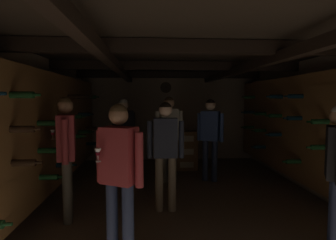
# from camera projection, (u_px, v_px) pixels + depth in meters

# --- Properties ---
(ground_plane) EXTENTS (8.40, 8.40, 0.00)m
(ground_plane) POSITION_uv_depth(u_px,v_px,m) (183.00, 203.00, 4.35)
(ground_plane) COLOR #7A6651
(room_shell) EXTENTS (4.72, 6.52, 2.41)m
(room_shell) POSITION_uv_depth(u_px,v_px,m) (181.00, 113.00, 4.52)
(room_shell) COLOR gray
(room_shell) RESTS_ON ground_plane
(wine_crate_stack) EXTENTS (0.52, 0.35, 0.90)m
(wine_crate_stack) POSITION_uv_depth(u_px,v_px,m) (186.00, 150.00, 6.41)
(wine_crate_stack) COLOR brown
(wine_crate_stack) RESTS_ON ground_plane
(display_bottle) EXTENTS (0.08, 0.08, 0.35)m
(display_bottle) POSITION_uv_depth(u_px,v_px,m) (181.00, 125.00, 6.40)
(display_bottle) COLOR #143819
(display_bottle) RESTS_ON wine_crate_stack
(person_host_center) EXTENTS (0.54, 0.23, 1.60)m
(person_host_center) POSITION_uv_depth(u_px,v_px,m) (166.00, 146.00, 4.00)
(person_host_center) COLOR brown
(person_host_center) RESTS_ON ground_plane
(person_guest_rear_center) EXTENTS (0.54, 0.26, 1.69)m
(person_guest_rear_center) POSITION_uv_depth(u_px,v_px,m) (169.00, 130.00, 5.41)
(person_guest_rear_center) COLOR #4C473D
(person_guest_rear_center) RESTS_ON ground_plane
(person_guest_far_right) EXTENTS (0.49, 0.35, 1.64)m
(person_guest_far_right) POSITION_uv_depth(u_px,v_px,m) (210.00, 132.00, 5.48)
(person_guest_far_right) COLOR #232D4C
(person_guest_far_right) RESTS_ON ground_plane
(person_guest_near_left) EXTENTS (0.49, 0.35, 1.60)m
(person_guest_near_left) POSITION_uv_depth(u_px,v_px,m) (119.00, 167.00, 2.76)
(person_guest_near_left) COLOR #232D4C
(person_guest_near_left) RESTS_ON ground_plane
(person_guest_far_left) EXTENTS (0.44, 0.38, 1.64)m
(person_guest_far_left) POSITION_uv_depth(u_px,v_px,m) (124.00, 131.00, 5.63)
(person_guest_far_left) COLOR #2D2D33
(person_guest_far_left) RESTS_ON ground_plane
(person_guest_mid_left) EXTENTS (0.38, 0.53, 1.68)m
(person_guest_mid_left) POSITION_uv_depth(u_px,v_px,m) (66.00, 146.00, 3.67)
(person_guest_mid_left) COLOR #4C473D
(person_guest_mid_left) RESTS_ON ground_plane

